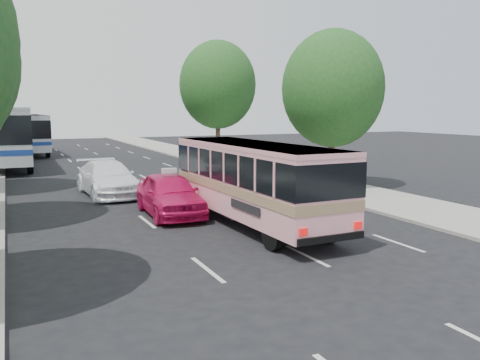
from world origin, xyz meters
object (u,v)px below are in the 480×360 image
tour_coach_front (6,131)px  tour_coach_rear (28,131)px  pink_taxi (170,194)px  white_pickup (108,178)px  pink_bus (254,175)px

tour_coach_front → tour_coach_rear: (1.80, 10.35, -0.35)m
pink_taxi → white_pickup: bearing=105.1°
pink_taxi → tour_coach_front: tour_coach_front is taller
white_pickup → tour_coach_rear: 25.42m
tour_coach_rear → white_pickup: bearing=-86.7°
pink_bus → pink_taxi: pink_bus is taller
pink_bus → pink_taxi: size_ratio=1.89×
pink_bus → pink_taxi: (-2.11, 2.89, -0.96)m
pink_bus → tour_coach_front: 24.64m
pink_taxi → white_pickup: pink_taxi is taller
white_pickup → tour_coach_rear: tour_coach_rear is taller
pink_taxi → tour_coach_front: (-5.49, 20.54, 1.66)m
tour_coach_rear → pink_taxi: bearing=-85.3°
pink_bus → tour_coach_rear: 34.28m
pink_bus → tour_coach_front: tour_coach_front is taller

